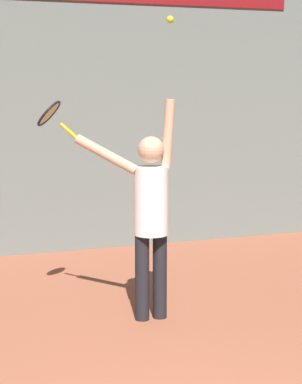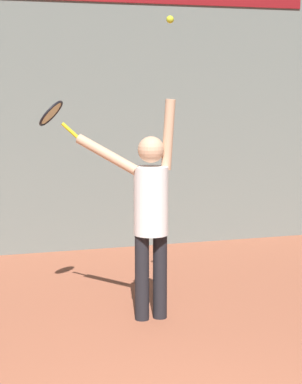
{
  "view_description": "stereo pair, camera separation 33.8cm",
  "coord_description": "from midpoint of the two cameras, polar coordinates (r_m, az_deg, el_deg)",
  "views": [
    {
      "loc": [
        -1.46,
        -2.95,
        2.11
      ],
      "look_at": [
        0.63,
        2.82,
        1.18
      ],
      "focal_mm": 65.0,
      "sensor_mm": 36.0,
      "label": 1
    },
    {
      "loc": [
        -1.14,
        -3.05,
        2.11
      ],
      "look_at": [
        0.63,
        2.82,
        1.18
      ],
      "focal_mm": 65.0,
      "sensor_mm": 36.0,
      "label": 2
    }
  ],
  "objects": [
    {
      "name": "tennis_player",
      "position": [
        6.23,
        1.45,
        -1.36
      ],
      "size": [
        0.86,
        0.56,
        2.0
      ],
      "color": "black",
      "rests_on": "ground_plane"
    },
    {
      "name": "tennis_ball",
      "position": [
        6.15,
        3.2,
        13.96
      ],
      "size": [
        0.07,
        0.07,
        0.07
      ],
      "color": "#CCDB2D"
    },
    {
      "name": "tennis_racket",
      "position": [
        6.4,
        -6.57,
        6.31
      ],
      "size": [
        0.41,
        0.37,
        0.36
      ],
      "color": "yellow"
    },
    {
      "name": "back_wall",
      "position": [
        8.83,
        -8.45,
        11.09
      ],
      "size": [
        18.0,
        0.1,
        5.0
      ],
      "color": "slate",
      "rests_on": "ground_plane"
    }
  ]
}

